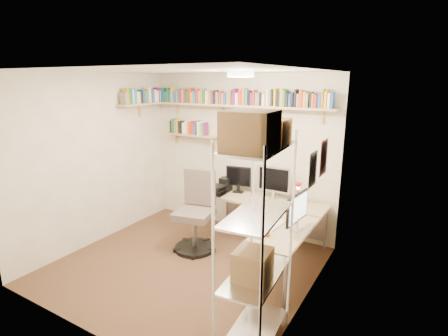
{
  "coord_description": "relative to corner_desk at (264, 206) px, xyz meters",
  "views": [
    {
      "loc": [
        2.58,
        -3.34,
        2.4
      ],
      "look_at": [
        0.28,
        0.55,
        1.26
      ],
      "focal_mm": 28.0,
      "sensor_mm": 36.0,
      "label": 1
    }
  ],
  "objects": [
    {
      "name": "wire_rack",
      "position": [
        0.73,
        -1.84,
        0.85
      ],
      "size": [
        0.49,
        0.89,
        2.18
      ],
      "rotation": [
        0.0,
        0.0,
        0.09
      ],
      "color": "silver",
      "rests_on": "ground"
    },
    {
      "name": "office_chair",
      "position": [
        -0.85,
        -0.47,
        -0.18
      ],
      "size": [
        0.62,
        0.62,
        1.15
      ],
      "rotation": [
        0.0,
        0.0,
        0.21
      ],
      "color": "black",
      "rests_on": "ground"
    },
    {
      "name": "wall_shelves",
      "position": [
        -1.12,
        0.34,
        1.36
      ],
      "size": [
        3.12,
        1.09,
        0.8
      ],
      "color": "tan",
      "rests_on": "ground"
    },
    {
      "name": "corner_desk",
      "position": [
        0.0,
        0.0,
        0.0
      ],
      "size": [
        1.8,
        1.71,
        1.17
      ],
      "color": "tan",
      "rests_on": "ground"
    },
    {
      "name": "room_shell",
      "position": [
        -0.69,
        -0.96,
        0.88
      ],
      "size": [
        3.24,
        3.04,
        2.52
      ],
      "color": "#C1B59D",
      "rests_on": "ground"
    },
    {
      "name": "ground",
      "position": [
        -0.69,
        -0.96,
        -0.67
      ],
      "size": [
        3.2,
        3.2,
        0.0
      ],
      "primitive_type": "plane",
      "color": "#4B2920",
      "rests_on": "ground"
    }
  ]
}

